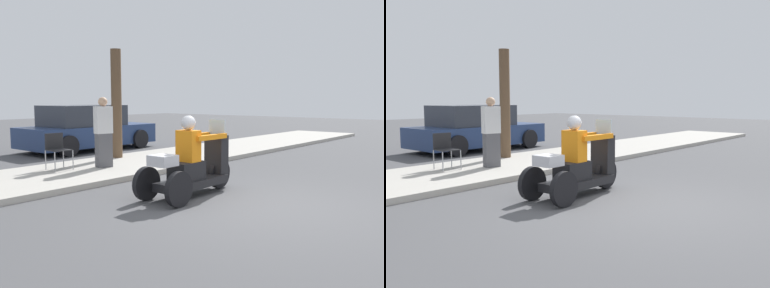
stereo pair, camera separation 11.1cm
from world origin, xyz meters
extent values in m
plane|color=#4C4C4F|center=(0.00, 0.00, 0.00)|extent=(60.00, 60.00, 0.00)
cube|color=#B2ADA3|center=(0.00, 4.60, 0.06)|extent=(28.00, 2.80, 0.12)
cylinder|color=black|center=(0.77, 1.34, 0.29)|extent=(0.58, 0.10, 0.58)
cylinder|color=black|center=(-0.83, 0.98, 0.29)|extent=(0.58, 0.10, 0.58)
cylinder|color=black|center=(-0.83, 1.71, 0.29)|extent=(0.58, 0.10, 0.58)
cube|color=black|center=(-0.06, 1.34, 0.23)|extent=(1.51, 0.51, 0.15)
cube|color=black|center=(-0.21, 1.34, 0.47)|extent=(0.60, 0.40, 0.32)
cube|color=black|center=(0.67, 1.34, 0.60)|extent=(0.24, 0.40, 0.88)
cube|color=silver|center=(0.69, 1.34, 1.19)|extent=(0.03, 0.37, 0.30)
cube|color=silver|center=(-0.81, 1.34, 0.72)|extent=(0.36, 0.40, 0.18)
cube|color=orange|center=(-0.16, 1.34, 0.90)|extent=(0.26, 0.38, 0.55)
sphere|color=silver|center=(-0.16, 1.34, 1.31)|extent=(0.26, 0.26, 0.26)
cube|color=#726656|center=(-0.03, 1.22, 0.47)|extent=(0.14, 0.14, 0.32)
cube|color=#726656|center=(-0.03, 1.46, 0.47)|extent=(0.14, 0.14, 0.32)
cube|color=orange|center=(0.26, 1.14, 1.04)|extent=(0.83, 0.09, 0.09)
cube|color=orange|center=(0.26, 1.54, 1.04)|extent=(0.83, 0.09, 0.09)
cube|color=#515156|center=(0.51, 4.50, 0.52)|extent=(0.40, 0.32, 0.80)
cube|color=silver|center=(0.51, 4.50, 1.23)|extent=(0.44, 0.33, 0.63)
sphere|color=tan|center=(0.51, 4.50, 1.66)|extent=(0.22, 0.22, 0.22)
cylinder|color=#A5A8AD|center=(-0.61, 4.79, 0.34)|extent=(0.02, 0.02, 0.44)
cylinder|color=#A5A8AD|center=(-0.17, 4.75, 0.34)|extent=(0.02, 0.02, 0.44)
cylinder|color=#A5A8AD|center=(-0.57, 5.23, 0.34)|extent=(0.02, 0.02, 0.44)
cylinder|color=#A5A8AD|center=(-0.13, 5.19, 0.34)|extent=(0.02, 0.02, 0.44)
cube|color=#232326|center=(-0.37, 4.99, 0.57)|extent=(0.48, 0.48, 0.02)
cube|color=#232326|center=(-0.35, 5.21, 0.75)|extent=(0.44, 0.07, 0.38)
cube|color=navy|center=(2.97, 8.34, 0.50)|extent=(4.48, 1.90, 0.65)
cube|color=#2D333D|center=(2.75, 8.34, 1.16)|extent=(2.46, 1.71, 0.68)
cylinder|color=black|center=(4.43, 7.39, 0.32)|extent=(0.64, 0.22, 0.64)
cylinder|color=black|center=(4.43, 9.29, 0.32)|extent=(0.64, 0.22, 0.64)
cylinder|color=black|center=(1.52, 7.39, 0.32)|extent=(0.64, 0.22, 0.64)
cylinder|color=black|center=(1.52, 9.29, 0.32)|extent=(0.64, 0.22, 0.64)
cylinder|color=brown|center=(1.79, 5.51, 1.58)|extent=(0.28, 0.28, 2.93)
camera|label=1|loc=(-5.88, -3.44, 1.75)|focal=40.00mm
camera|label=2|loc=(-5.81, -3.52, 1.75)|focal=40.00mm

